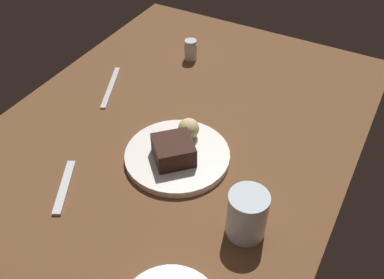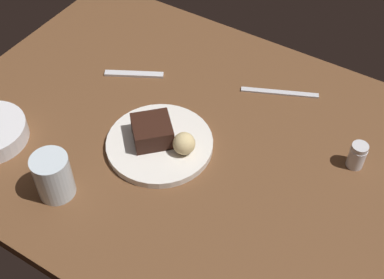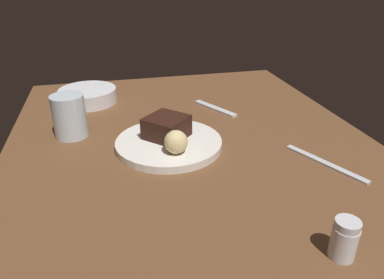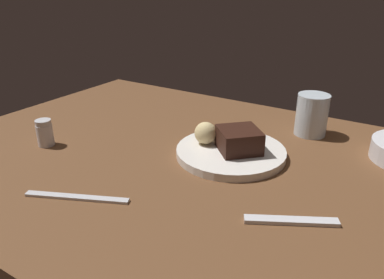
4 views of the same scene
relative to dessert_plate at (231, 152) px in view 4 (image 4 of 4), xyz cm
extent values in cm
cube|color=brown|center=(6.18, 5.59, -2.35)|extent=(120.00, 84.00, 3.00)
cylinder|color=white|center=(0.00, 0.00, 0.00)|extent=(23.86, 23.86, 1.70)
cube|color=black|center=(-1.74, -0.11, 3.27)|extent=(11.89, 11.89, 4.84)
sphere|color=#DBC184|center=(5.81, 0.47, 3.33)|extent=(4.97, 4.97, 4.97)
cylinder|color=silver|center=(38.90, 17.86, 1.67)|extent=(3.72, 3.72, 5.04)
cylinder|color=silver|center=(38.90, 17.86, 4.79)|extent=(3.53, 3.53, 1.20)
cylinder|color=silver|center=(-11.08, -21.53, 4.24)|extent=(7.69, 7.69, 10.18)
cube|color=silver|center=(-19.21, 16.66, -0.50)|extent=(14.05, 8.72, 0.70)
cube|color=silver|center=(15.29, 30.03, -0.60)|extent=(17.91, 9.06, 0.50)
camera|label=1|loc=(-60.90, -36.95, 69.23)|focal=40.93mm
camera|label=2|loc=(47.24, -62.56, 87.69)|focal=49.28mm
camera|label=3|loc=(71.74, -11.87, 37.14)|focal=33.86mm
camera|label=4|loc=(-32.10, 66.91, 35.40)|focal=34.95mm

